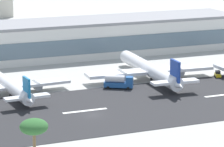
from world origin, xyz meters
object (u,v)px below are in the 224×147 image
Objects in this scene: terminal_building at (41,40)px; palm_tree_2 at (34,128)px; airliner_blue_tail_gate_1 at (10,86)px; service_baggage_tug_1 at (218,74)px; service_fuel_truck_0 at (119,82)px; airliner_navy_tail_gate_2 at (151,71)px.

palm_tree_2 is (-32.00, -109.59, 4.54)m from terminal_building.
airliner_blue_tail_gate_1 is 65.72m from service_baggage_tug_1.
service_fuel_truck_0 is at bearing -102.62° from airliner_blue_tail_gate_1.
terminal_building is at bearing 73.72° from palm_tree_2.
airliner_navy_tail_gate_2 reaches higher than service_fuel_truck_0.
service_fuel_truck_0 is 0.68× the size of palm_tree_2.
service_fuel_truck_0 is 2.44× the size of service_baggage_tug_1.
service_baggage_tug_1 is at bearing -97.57° from airliner_blue_tail_gate_1.
service_fuel_truck_0 is (-13.10, -5.23, -1.11)m from airliner_navy_tail_gate_2.
terminal_building is 50.49m from airliner_navy_tail_gate_2.
terminal_building reaches higher than service_fuel_truck_0.
airliner_blue_tail_gate_1 is 31.60m from service_fuel_truck_0.
palm_tree_2 is (-75.65, -60.17, 10.07)m from service_baggage_tug_1.
airliner_blue_tail_gate_1 is 44.38m from airliner_navy_tail_gate_2.
service_fuel_truck_0 is 34.36m from service_baggage_tug_1.
palm_tree_2 is at bearing 166.60° from airliner_blue_tail_gate_1.
terminal_building is at bearing -30.03° from airliner_blue_tail_gate_1.
service_baggage_tug_1 is (34.33, 0.91, -0.98)m from service_fuel_truck_0.
terminal_building reaches higher than airliner_blue_tail_gate_1.
airliner_navy_tail_gate_2 is at bearing 49.84° from palm_tree_2.
terminal_building is 3.85× the size of airliner_blue_tail_gate_1.
palm_tree_2 reaches higher than airliner_blue_tail_gate_1.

